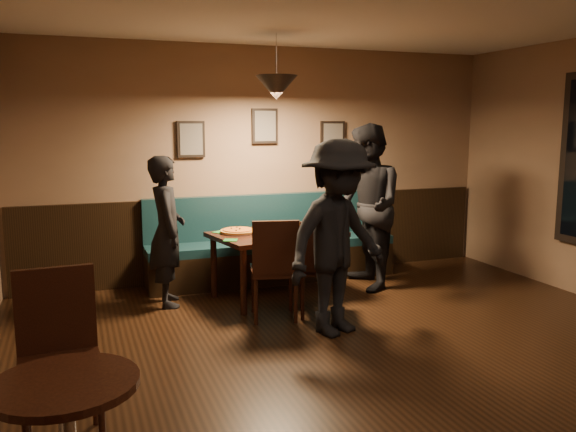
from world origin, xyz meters
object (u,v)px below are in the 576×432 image
at_px(diner_left, 167,231).
at_px(chair_near_right, 321,267).
at_px(soda_glass, 337,228).
at_px(cafe_chair_far, 60,363).
at_px(diner_right, 367,207).
at_px(dining_table, 277,265).
at_px(booth_bench, 272,240).
at_px(diner_front, 338,238).
at_px(tabasco_bottle, 327,224).
at_px(chair_near_left, 274,268).

bearing_deg(diner_left, chair_near_right, -117.51).
xyz_separation_m(soda_glass, cafe_chair_far, (-2.72, -2.09, -0.27)).
relative_size(chair_near_right, diner_right, 0.51).
relative_size(dining_table, diner_left, 0.86).
height_order(dining_table, diner_left, diner_left).
bearing_deg(dining_table, soda_glass, -42.95).
bearing_deg(booth_bench, diner_front, -90.74).
bearing_deg(diner_front, cafe_chair_far, -174.50).
xyz_separation_m(diner_left, diner_right, (2.23, -0.15, 0.16)).
distance_m(booth_bench, diner_front, 1.95).
bearing_deg(diner_left, cafe_chair_far, 162.54).
relative_size(chair_near_right, diner_front, 0.55).
xyz_separation_m(dining_table, cafe_chair_far, (-2.16, -2.44, 0.16)).
distance_m(chair_near_right, soda_glass, 0.59).
xyz_separation_m(diner_left, tabasco_bottle, (1.73, -0.17, -0.00)).
distance_m(booth_bench, chair_near_right, 1.38).
bearing_deg(diner_right, diner_left, -85.57).
distance_m(diner_left, diner_front, 1.90).
relative_size(booth_bench, soda_glass, 20.54).
distance_m(booth_bench, tabasco_bottle, 0.86).
height_order(diner_left, tabasco_bottle, diner_left).
xyz_separation_m(booth_bench, tabasco_bottle, (0.40, -0.70, 0.28)).
distance_m(dining_table, soda_glass, 0.79).
distance_m(dining_table, chair_near_left, 0.71).
xyz_separation_m(chair_near_left, diner_right, (1.33, 0.64, 0.45)).
distance_m(diner_front, soda_glass, 0.99).
bearing_deg(chair_near_right, diner_right, 58.90).
height_order(chair_near_left, chair_near_right, chair_near_left).
bearing_deg(booth_bench, tabasco_bottle, -60.22).
relative_size(chair_near_left, soda_glass, 6.82).
relative_size(tabasco_bottle, cafe_chair_far, 0.12).
xyz_separation_m(chair_near_left, diner_front, (0.40, -0.59, 0.38)).
height_order(diner_left, soda_glass, diner_left).
xyz_separation_m(diner_front, soda_glass, (0.41, 0.90, -0.08)).
relative_size(diner_front, tabasco_bottle, 14.42).
distance_m(booth_bench, cafe_chair_far, 3.89).
relative_size(diner_left, diner_front, 0.89).
bearing_deg(cafe_chair_far, soda_glass, -145.92).
height_order(chair_near_right, cafe_chair_far, cafe_chair_far).
bearing_deg(cafe_chair_far, diner_right, -146.63).
height_order(booth_bench, chair_near_right, booth_bench).
bearing_deg(diner_front, chair_near_right, 60.86).
bearing_deg(dining_table, diner_front, -94.74).
relative_size(diner_right, cafe_chair_far, 1.82).
distance_m(chair_near_left, tabasco_bottle, 1.08).
distance_m(chair_near_right, diner_right, 1.19).
relative_size(diner_front, cafe_chair_far, 1.68).
relative_size(chair_near_left, chair_near_right, 1.03).
xyz_separation_m(chair_near_right, soda_glass, (0.34, 0.36, 0.31)).
height_order(dining_table, soda_glass, soda_glass).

